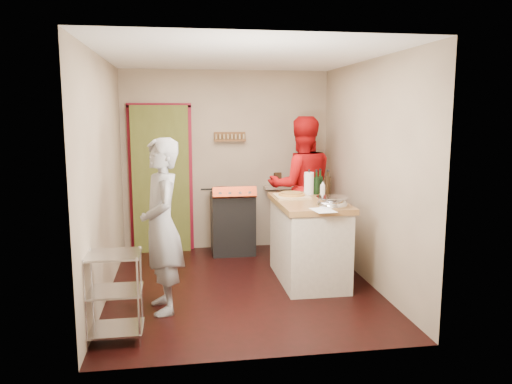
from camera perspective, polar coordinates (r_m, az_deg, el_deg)
floor at (r=5.91m, az=-1.63°, el=-10.68°), size 3.50×3.50×0.00m
back_wall at (r=7.36m, az=-8.39°, el=2.21°), size 3.00×0.44×2.60m
left_wall at (r=5.63m, az=-17.04°, el=1.54°), size 0.04×3.50×2.60m
right_wall at (r=5.98m, az=12.72°, el=2.15°), size 0.04×3.50×2.60m
ceiling at (r=5.60m, az=-1.76°, el=15.34°), size 3.00×3.50×0.02m
stove at (r=7.15m, az=-2.70°, el=-3.44°), size 0.60×0.63×1.00m
wire_shelving at (r=4.63m, az=-15.90°, el=-10.96°), size 0.48×0.40×0.80m
island at (r=6.01m, az=6.05°, el=-5.30°), size 0.77×1.44×1.29m
person_stripe at (r=5.07m, az=-10.72°, el=-3.86°), size 0.54×0.71×1.76m
person_red at (r=7.01m, az=5.22°, el=0.63°), size 0.96×0.75×1.95m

